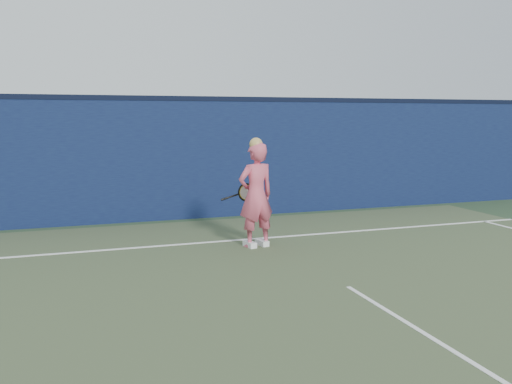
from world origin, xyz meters
name	(u,v)px	position (x,y,z in m)	size (l,w,h in m)	color
ground	(392,314)	(0.00, 0.00, 0.00)	(80.00, 80.00, 0.00)	#2C452B
backstop_wall	(229,159)	(0.00, 6.50, 1.25)	(24.00, 0.40, 2.50)	#0D143A
wall_cap	(229,99)	(0.00, 6.50, 2.55)	(24.00, 0.42, 0.10)	black
player	(256,195)	(-0.40, 3.48, 0.88)	(0.71, 0.54, 1.83)	#D25269
racket	(244,193)	(-0.49, 3.87, 0.87)	(0.60, 0.13, 0.32)	black
court_lines	(409,324)	(0.00, -0.33, 0.01)	(11.00, 12.04, 0.01)	white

